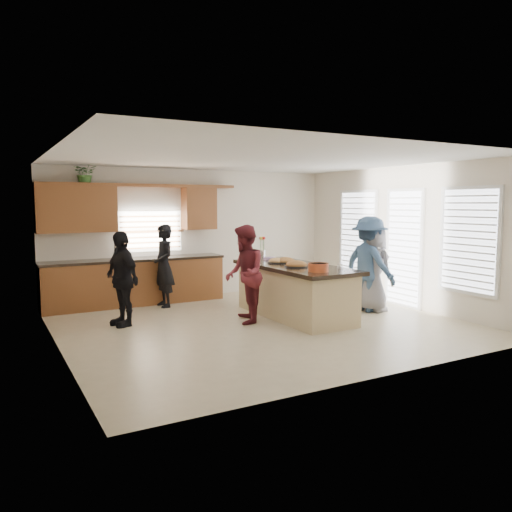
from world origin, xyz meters
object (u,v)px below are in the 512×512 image
island (295,292)px  woman_right_front (373,268)px  woman_left_back (164,266)px  salad_bowl (318,267)px  woman_left_front (122,279)px  woman_left_mid (245,274)px  woman_right_back (369,264)px

island → woman_right_front: (1.58, -0.33, 0.38)m
island → woman_left_back: bearing=131.5°
salad_bowl → woman_left_front: (-2.77, 1.77, -0.22)m
salad_bowl → woman_left_back: (-1.64, 2.93, -0.20)m
woman_left_mid → woman_left_front: bearing=-91.0°
woman_right_back → island: bearing=74.0°
salad_bowl → woman_left_mid: 1.30m
woman_left_mid → woman_right_front: woman_left_mid is taller
island → salad_bowl: (-0.15, -0.92, 0.57)m
island → woman_left_mid: bearing=178.4°
woman_left_front → woman_right_back: bearing=61.3°
woman_left_back → woman_right_front: bearing=52.8°
woman_left_mid → woman_left_front: size_ratio=1.06×
woman_left_mid → salad_bowl: bearing=65.1°
woman_left_mid → woman_right_back: bearing=105.6°
island → woman_left_back: woman_left_back is taller
island → woman_left_back: size_ratio=1.64×
island → woman_right_back: 1.60m
woman_left_back → island: bearing=39.3°
island → woman_left_back: (-1.79, 2.01, 0.37)m
woman_right_front → woman_left_front: bearing=67.5°
woman_left_back → woman_right_front: (3.37, -2.34, 0.01)m
woman_left_front → woman_right_back: (4.42, -1.14, 0.11)m
woman_left_back → woman_left_front: size_ratio=1.03×
woman_left_mid → woman_left_front: (-1.90, 0.83, -0.05)m
woman_left_mid → woman_left_back: bearing=-136.0°
island → woman_left_front: woman_left_front is taller
woman_right_back → woman_left_front: bearing=70.3°
woman_right_back → woman_right_front: woman_right_back is taller
woman_left_mid → woman_left_front: woman_left_mid is taller
salad_bowl → island: bearing=80.9°
island → woman_left_mid: 1.09m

